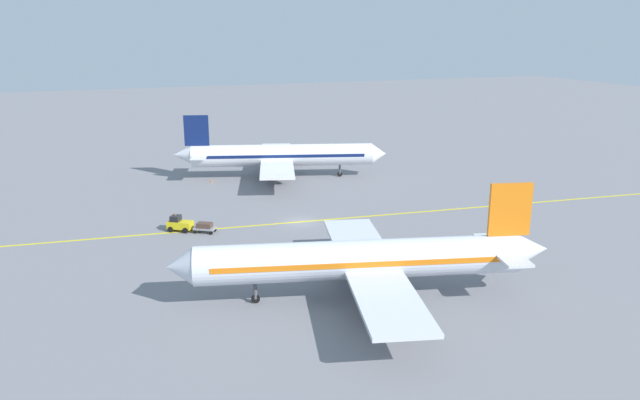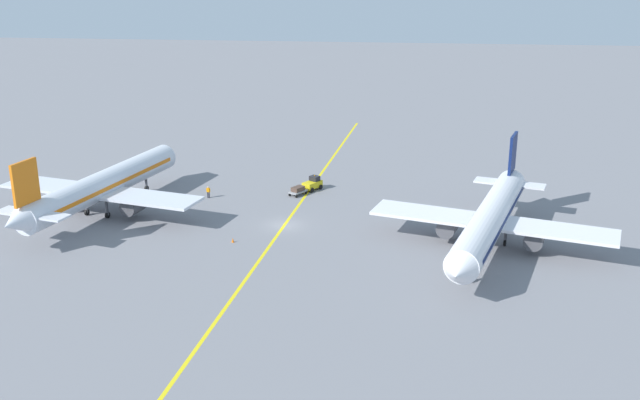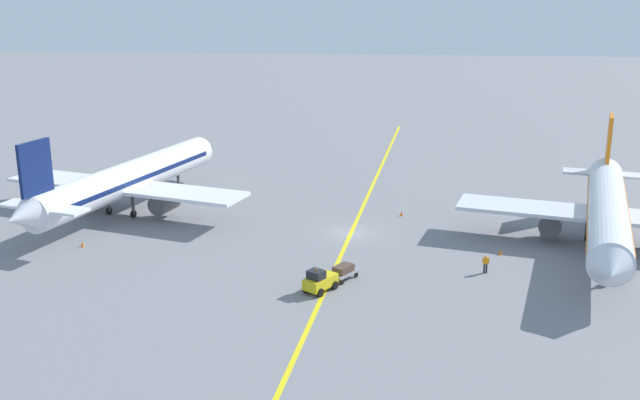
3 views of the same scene
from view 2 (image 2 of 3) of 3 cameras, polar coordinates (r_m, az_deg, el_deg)
name	(u,v)px [view 2 (image 2 of 3)]	position (r m, az deg, el deg)	size (l,w,h in m)	color
ground_plane	(284,225)	(94.37, -2.74, -1.94)	(400.00, 400.00, 0.00)	slate
apron_yellow_centreline	(284,225)	(94.36, -2.74, -1.93)	(0.40, 120.00, 0.01)	yellow
airplane_at_gate	(491,218)	(87.97, 12.88, -1.37)	(28.34, 34.89, 10.60)	white
airplane_adjacent_stand	(102,186)	(101.59, -16.27, 1.03)	(28.43, 35.14, 10.60)	silver
baggage_tug_white	(313,184)	(108.03, -0.56, 1.25)	(2.89, 3.34, 2.11)	gold
baggage_cart_trailing	(298,190)	(105.66, -1.69, 0.77)	(2.57, 2.95, 1.24)	gray
ground_crew_worker	(208,192)	(105.58, -8.51, 0.64)	(0.58, 0.27, 1.68)	#23232D
traffic_cone_near_nose	(485,214)	(99.95, 12.46, -1.02)	(0.32, 0.32, 0.55)	orange
traffic_cone_mid_apron	(233,240)	(89.35, -6.66, -3.06)	(0.32, 0.32, 0.55)	orange
traffic_cone_by_wingtip	(186,206)	(101.96, -10.21, -0.48)	(0.32, 0.32, 0.55)	orange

